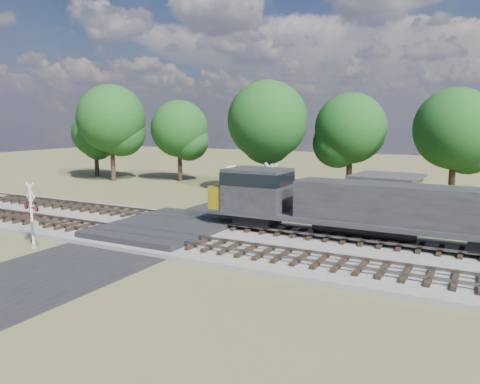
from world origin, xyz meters
The scene contains 10 objects.
ground centered at (0.00, 0.00, 0.00)m, with size 160.00×160.00×0.00m, color brown.
ballast_bed centered at (10.00, 0.50, 0.15)m, with size 140.00×10.00×0.30m, color gray.
road centered at (0.00, 0.00, 0.04)m, with size 7.00×60.00×0.08m, color black.
crossing_panel centered at (0.00, 0.50, 0.32)m, with size 7.00×9.00×0.62m, color #262628.
track_near centered at (3.12, -2.00, 0.41)m, with size 140.00×2.60×0.33m.
track_far centered at (3.12, 3.00, 0.41)m, with size 140.00×2.60×0.33m.
crossing_signal_near centered at (-4.47, -6.05, 1.58)m, with size 1.51×0.42×3.79m.
crossing_signal_far centered at (4.43, 6.61, 1.77)m, with size 1.72×0.37×4.26m.
equipment_shed centered at (11.42, 12.07, 1.62)m, with size 5.11×5.11×3.19m.
treeline centered at (5.50, 20.52, 6.61)m, with size 79.46×11.43×11.40m.
Camera 1 is at (17.81, -23.32, 7.15)m, focal length 35.00 mm.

